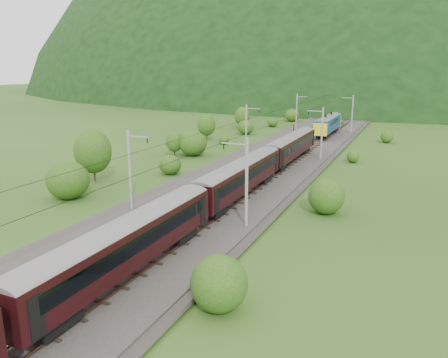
% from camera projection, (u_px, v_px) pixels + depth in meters
% --- Properties ---
extents(ground, '(600.00, 600.00, 0.00)m').
position_uv_depth(ground, '(186.00, 219.00, 41.88)').
color(ground, '#274A17').
rests_on(ground, ground).
extents(railbed, '(14.00, 220.00, 0.30)m').
position_uv_depth(railbed, '(227.00, 192.00, 50.69)').
color(railbed, '#38332D').
rests_on(railbed, ground).
extents(track_left, '(2.40, 220.00, 0.27)m').
position_uv_depth(track_left, '(209.00, 188.00, 51.58)').
color(track_left, brown).
rests_on(track_left, railbed).
extents(track_right, '(2.40, 220.00, 0.27)m').
position_uv_depth(track_right, '(247.00, 192.00, 49.70)').
color(track_right, brown).
rests_on(track_right, railbed).
extents(catenary_left, '(2.54, 192.28, 8.00)m').
position_uv_depth(catenary_left, '(247.00, 128.00, 71.49)').
color(catenary_left, gray).
rests_on(catenary_left, railbed).
extents(catenary_right, '(2.54, 192.28, 8.00)m').
position_uv_depth(catenary_right, '(321.00, 132.00, 66.68)').
color(catenary_right, gray).
rests_on(catenary_right, railbed).
extents(overhead_wires, '(4.83, 198.00, 0.03)m').
position_uv_depth(overhead_wires, '(227.00, 132.00, 48.97)').
color(overhead_wires, black).
rests_on(overhead_wires, ground).
extents(mountain_main, '(504.00, 360.00, 244.00)m').
position_uv_depth(mountain_main, '(387.00, 91.00, 272.03)').
color(mountain_main, black).
rests_on(mountain_main, ground).
extents(mountain_ridge, '(336.00, 280.00, 132.00)m').
position_uv_depth(mountain_ridge, '(234.00, 85.00, 354.61)').
color(mountain_ridge, black).
rests_on(mountain_ridge, ground).
extents(train, '(2.69, 108.12, 4.66)m').
position_uv_depth(train, '(241.00, 171.00, 47.34)').
color(train, black).
rests_on(train, ground).
extents(hazard_post_near, '(0.14, 0.14, 1.34)m').
position_uv_depth(hazard_post_near, '(326.00, 126.00, 101.69)').
color(hazard_post_near, red).
rests_on(hazard_post_near, railbed).
extents(hazard_post_far, '(0.16, 0.16, 1.47)m').
position_uv_depth(hazard_post_far, '(260.00, 164.00, 60.73)').
color(hazard_post_far, red).
rests_on(hazard_post_far, railbed).
extents(signal, '(0.26, 0.26, 2.36)m').
position_uv_depth(signal, '(294.00, 127.00, 93.97)').
color(signal, black).
rests_on(signal, railbed).
extents(vegetation_left, '(13.23, 144.99, 6.66)m').
position_uv_depth(vegetation_left, '(152.00, 150.00, 62.83)').
color(vegetation_left, '#264A13').
rests_on(vegetation_left, ground).
extents(vegetation_right, '(7.62, 99.34, 3.23)m').
position_uv_depth(vegetation_right, '(299.00, 229.00, 35.34)').
color(vegetation_right, '#264A13').
rests_on(vegetation_right, ground).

